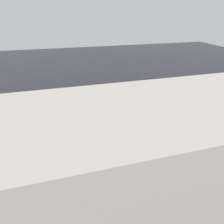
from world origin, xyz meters
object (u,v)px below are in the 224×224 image
(pedestrian, at_px, (82,123))
(fire_hydrant, at_px, (96,128))
(moving_hatchback, at_px, (129,101))
(sign_post, at_px, (90,132))

(pedestrian, bearing_deg, fire_hydrant, -178.13)
(moving_hatchback, bearing_deg, pedestrian, 27.95)
(moving_hatchback, relative_size, sign_post, 1.63)
(pedestrian, height_order, sign_post, sign_post)
(fire_hydrant, xyz_separation_m, pedestrian, (0.87, 0.03, 0.56))
(sign_post, bearing_deg, pedestrian, -81.74)
(pedestrian, bearing_deg, moving_hatchback, -152.05)
(moving_hatchback, relative_size, pedestrian, 2.42)
(pedestrian, xyz_separation_m, sign_post, (-0.28, 1.89, 0.62))
(fire_hydrant, height_order, sign_post, sign_post)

